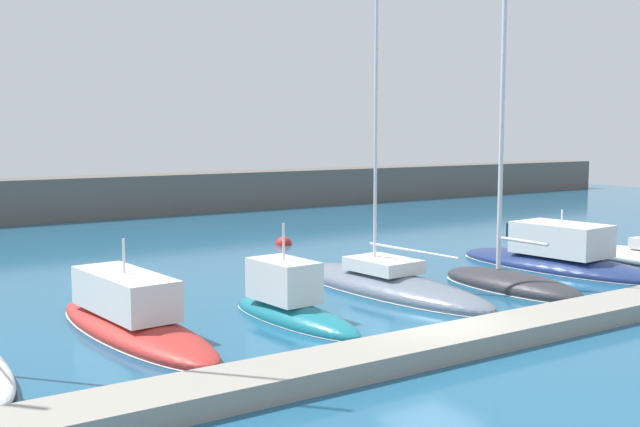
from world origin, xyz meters
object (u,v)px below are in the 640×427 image
(motorboat_teal_fourth, at_px, (291,306))
(sailboat_charcoal_sixth, at_px, (511,282))
(sailboat_slate_fifth, at_px, (385,284))
(motorboat_navy_seventh, at_px, (557,258))
(motorboat_red_third, at_px, (131,318))
(mooring_buoy_red, at_px, (284,245))

(motorboat_teal_fourth, distance_m, sailboat_charcoal_sixth, 9.48)
(sailboat_slate_fifth, bearing_deg, motorboat_navy_seventh, -96.58)
(sailboat_charcoal_sixth, relative_size, motorboat_navy_seventh, 1.15)
(sailboat_charcoal_sixth, xyz_separation_m, motorboat_navy_seventh, (5.11, 1.98, 0.18))
(motorboat_teal_fourth, xyz_separation_m, motorboat_navy_seventh, (14.57, 1.34, 0.02))
(motorboat_red_third, xyz_separation_m, mooring_buoy_red, (13.11, 12.86, -0.46))
(motorboat_red_third, bearing_deg, motorboat_teal_fourth, -109.46)
(motorboat_navy_seventh, bearing_deg, motorboat_red_third, 84.84)
(sailboat_charcoal_sixth, bearing_deg, sailboat_slate_fifth, 58.61)
(motorboat_red_third, bearing_deg, mooring_buoy_red, -49.96)
(sailboat_slate_fifth, height_order, motorboat_navy_seventh, sailboat_slate_fifth)
(motorboat_teal_fourth, height_order, sailboat_charcoal_sixth, sailboat_charcoal_sixth)
(motorboat_teal_fourth, xyz_separation_m, sailboat_charcoal_sixth, (9.46, -0.65, -0.16))
(motorboat_navy_seventh, xyz_separation_m, mooring_buoy_red, (-6.28, 12.82, -0.46))
(motorboat_teal_fourth, bearing_deg, mooring_buoy_red, -34.06)
(motorboat_red_third, distance_m, mooring_buoy_red, 18.37)
(motorboat_navy_seventh, bearing_deg, motorboat_teal_fourth, 89.97)
(motorboat_red_third, distance_m, sailboat_slate_fifth, 10.11)
(motorboat_teal_fourth, height_order, motorboat_navy_seventh, motorboat_teal_fourth)
(sailboat_slate_fifth, bearing_deg, mooring_buoy_red, -17.43)
(motorboat_teal_fourth, relative_size, mooring_buoy_red, 7.26)
(motorboat_red_third, distance_m, motorboat_navy_seventh, 19.39)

